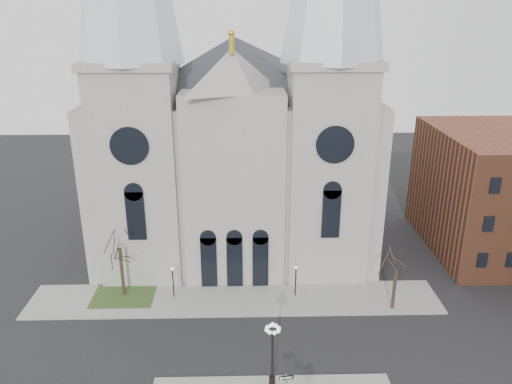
{
  "coord_description": "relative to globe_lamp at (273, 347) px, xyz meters",
  "views": [
    {
      "loc": [
        1.04,
        -31.27,
        26.92
      ],
      "look_at": [
        2.02,
        8.0,
        12.38
      ],
      "focal_mm": 35.0,
      "sensor_mm": 36.0,
      "label": 1
    }
  ],
  "objects": [
    {
      "name": "ground",
      "position": [
        -3.0,
        1.12,
        -3.68
      ],
      "size": [
        160.0,
        160.0,
        0.0
      ],
      "primitive_type": "plane",
      "color": "black",
      "rests_on": "ground"
    },
    {
      "name": "sidewalk_far",
      "position": [
        -3.0,
        12.12,
        -3.61
      ],
      "size": [
        40.0,
        6.0,
        0.14
      ],
      "primitive_type": "cube",
      "color": "gray",
      "rests_on": "ground"
    },
    {
      "name": "grass_patch",
      "position": [
        -14.0,
        13.12,
        -3.59
      ],
      "size": [
        6.0,
        5.0,
        0.18
      ],
      "primitive_type": "cube",
      "color": "#334C20",
      "rests_on": "ground"
    },
    {
      "name": "cathedral",
      "position": [
        -3.0,
        23.98,
        14.8
      ],
      "size": [
        33.0,
        26.66,
        54.0
      ],
      "color": "#9F9D94",
      "rests_on": "ground"
    },
    {
      "name": "bg_building_brick",
      "position": [
        27.0,
        23.12,
        3.32
      ],
      "size": [
        14.0,
        18.0,
        14.0
      ],
      "primitive_type": "cube",
      "color": "brown",
      "rests_on": "ground"
    },
    {
      "name": "tree_left",
      "position": [
        -14.0,
        13.12,
        1.9
      ],
      "size": [
        3.2,
        3.2,
        7.5
      ],
      "color": "black",
      "rests_on": "ground"
    },
    {
      "name": "tree_right",
      "position": [
        12.0,
        10.12,
        0.79
      ],
      "size": [
        3.2,
        3.2,
        6.0
      ],
      "color": "black",
      "rests_on": "ground"
    },
    {
      "name": "ped_lamp_left",
      "position": [
        -9.0,
        12.62,
        -1.35
      ],
      "size": [
        0.32,
        0.32,
        3.26
      ],
      "color": "black",
      "rests_on": "sidewalk_far"
    },
    {
      "name": "ped_lamp_right",
      "position": [
        3.0,
        12.62,
        -1.35
      ],
      "size": [
        0.32,
        0.32,
        3.26
      ],
      "color": "black",
      "rests_on": "sidewalk_far"
    },
    {
      "name": "globe_lamp",
      "position": [
        0.0,
        0.0,
        0.0
      ],
      "size": [
        1.44,
        1.44,
        5.63
      ],
      "rotation": [
        0.0,
        0.0,
        0.21
      ],
      "color": "black",
      "rests_on": "sidewalk_near"
    },
    {
      "name": "one_way_sign",
      "position": [
        0.91,
        -1.52,
        -1.96
      ],
      "size": [
        1.03,
        0.16,
        2.36
      ],
      "rotation": [
        0.0,
        0.0,
        0.12
      ],
      "color": "slate",
      "rests_on": "sidewalk_near"
    }
  ]
}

